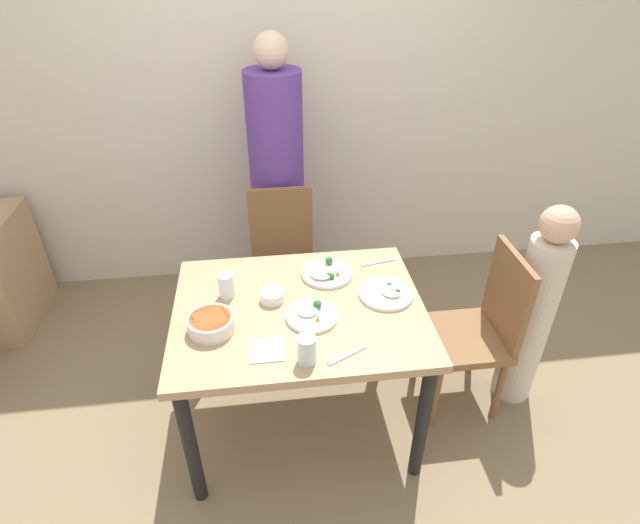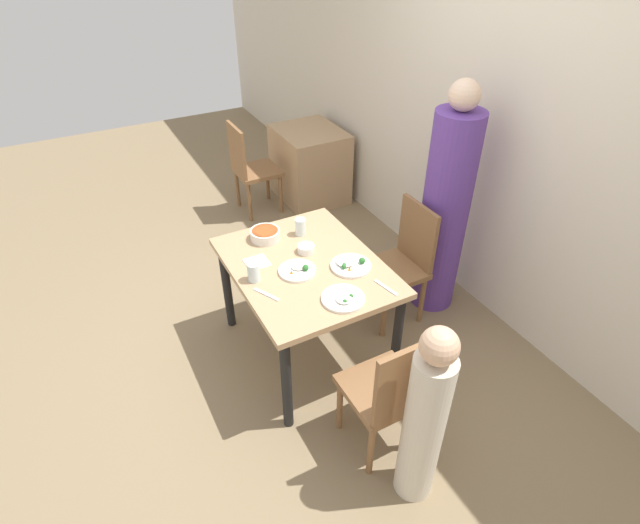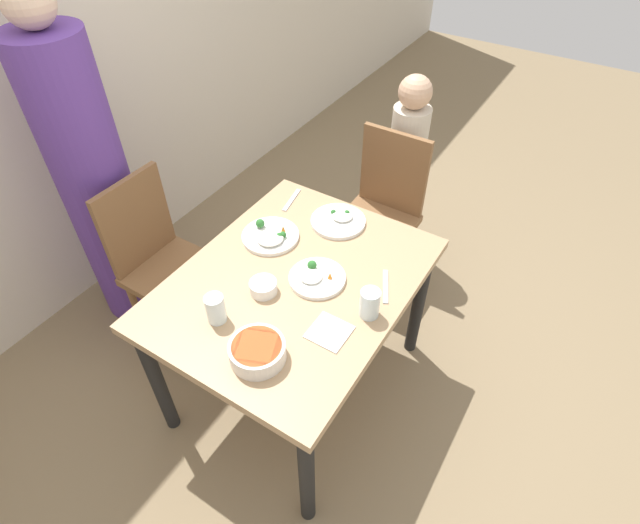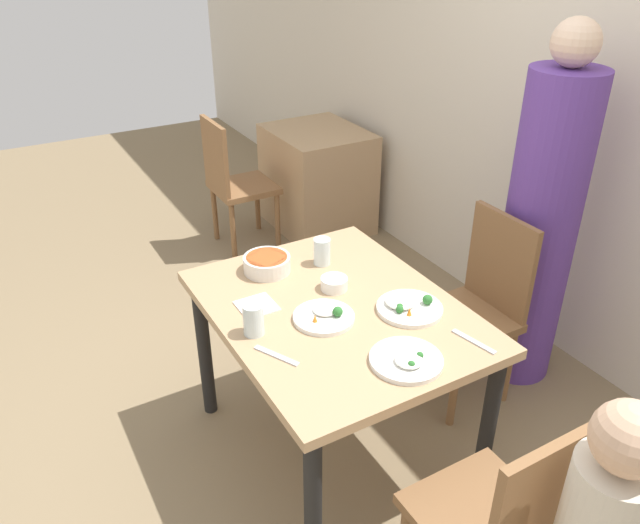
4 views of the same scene
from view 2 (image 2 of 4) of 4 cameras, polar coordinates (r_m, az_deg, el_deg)
The scene contains 19 objects.
ground_plane at distance 3.57m, azimuth -1.47°, elevation -9.88°, with size 10.00×10.00×0.00m, color #847051.
wall_back at distance 3.60m, azimuth 20.05°, elevation 14.22°, with size 10.00×0.06×2.70m.
dining_table at distance 3.14m, azimuth -1.65°, elevation -1.65°, with size 1.12×0.88×0.74m.
chair_adult_spot at distance 3.60m, azimuth 9.32°, elevation 0.19°, with size 0.40×0.40×0.91m.
chair_child_spot at distance 2.72m, azimuth 8.10°, elevation -14.35°, with size 0.40×0.40×0.91m.
person_adult at distance 3.62m, azimuth 14.08°, elevation 5.60°, with size 0.33×0.33×1.71m.
person_child at distance 2.54m, azimuth 11.86°, elevation -17.38°, with size 0.20×0.20×1.14m.
bowl_curry at distance 3.31m, azimuth -6.30°, elevation 3.15°, with size 0.20×0.20×0.07m.
plate_rice_adult at distance 3.01m, azimuth -2.56°, elevation -0.92°, with size 0.23×0.23×0.06m.
plate_rice_child at distance 2.81m, azimuth 2.67°, elevation -4.20°, with size 0.25×0.25×0.04m.
plate_noodles at distance 3.05m, azimuth 3.43°, elevation -0.31°, with size 0.25×0.25×0.06m.
bowl_rice_small at distance 3.17m, azimuth -1.61°, elevation 1.56°, with size 0.11×0.11×0.05m.
glass_water_tall at distance 3.33m, azimuth -2.26°, elevation 4.03°, with size 0.07×0.07×0.12m.
glass_water_short at distance 2.94m, azimuth -7.60°, elevation -1.14°, with size 0.07×0.07×0.12m.
napkin_folded at distance 3.11m, azimuth -7.21°, elevation -0.06°, with size 0.14×0.14×0.01m.
fork_steel at distance 2.92m, azimuth 7.57°, elevation -2.92°, with size 0.18×0.06×0.01m.
spoon_steel at distance 2.86m, azimuth -6.13°, elevation -3.69°, with size 0.17×0.10×0.01m.
background_table at distance 5.21m, azimuth -1.18°, elevation 11.07°, with size 0.71×0.61×0.73m.
chair_background at distance 4.93m, azimuth -8.01°, elevation 10.74°, with size 0.40×0.40×0.91m.
Camera 2 is at (2.23, -1.09, 2.56)m, focal length 28.00 mm.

